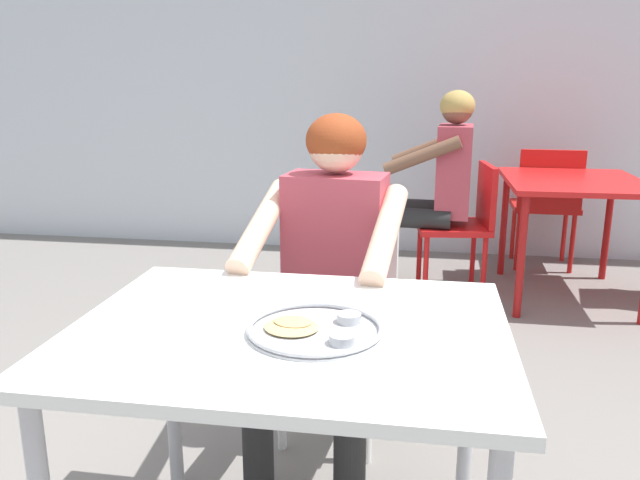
{
  "coord_description": "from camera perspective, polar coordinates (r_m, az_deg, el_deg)",
  "views": [
    {
      "loc": [
        0.37,
        -1.37,
        1.32
      ],
      "look_at": [
        0.11,
        0.27,
        0.89
      ],
      "focal_mm": 35.55,
      "sensor_mm": 36.0,
      "label": 1
    }
  ],
  "objects": [
    {
      "name": "chair_red_far",
      "position": [
        4.65,
        19.74,
        3.49
      ],
      "size": [
        0.45,
        0.4,
        0.85
      ],
      "color": "red",
      "rests_on": "ground"
    },
    {
      "name": "thali_tray",
      "position": [
        1.48,
        -0.46,
        -7.96
      ],
      "size": [
        0.32,
        0.32,
        0.03
      ],
      "color": "#B7BABF",
      "rests_on": "table_foreground"
    },
    {
      "name": "chair_red_left",
      "position": [
        4.01,
        12.96,
        1.91
      ],
      "size": [
        0.48,
        0.47,
        0.8
      ],
      "color": "red",
      "rests_on": "ground"
    },
    {
      "name": "patron_background",
      "position": [
        3.95,
        10.66,
        5.82
      ],
      "size": [
        0.57,
        0.52,
        1.24
      ],
      "color": "black",
      "rests_on": "ground"
    },
    {
      "name": "table_background_red",
      "position": [
        4.06,
        21.81,
        3.9
      ],
      "size": [
        0.78,
        0.94,
        0.73
      ],
      "color": "red",
      "rests_on": "ground"
    },
    {
      "name": "chair_foreground",
      "position": [
        2.41,
        2.03,
        -5.39
      ],
      "size": [
        0.44,
        0.48,
        0.86
      ],
      "color": "silver",
      "rests_on": "ground"
    },
    {
      "name": "back_wall",
      "position": [
        4.9,
        5.09,
        18.91
      ],
      "size": [
        12.0,
        0.12,
        3.4
      ],
      "primitive_type": "cube",
      "color": "silver",
      "rests_on": "ground"
    },
    {
      "name": "table_foreground",
      "position": [
        1.56,
        -2.75,
        -10.46
      ],
      "size": [
        1.04,
        0.82,
        0.74
      ],
      "color": "white",
      "rests_on": "ground"
    },
    {
      "name": "diner_foreground",
      "position": [
        2.13,
        0.78,
        -1.82
      ],
      "size": [
        0.53,
        0.58,
        1.2
      ],
      "color": "#272727",
      "rests_on": "ground"
    }
  ]
}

